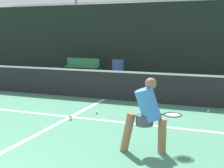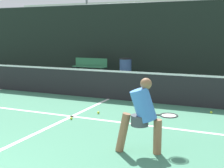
{
  "view_description": "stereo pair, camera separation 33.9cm",
  "coord_description": "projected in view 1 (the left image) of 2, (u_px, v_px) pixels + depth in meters",
  "views": [
    {
      "loc": [
        3.75,
        -2.36,
        2.14
      ],
      "look_at": [
        1.19,
        4.39,
        0.95
      ],
      "focal_mm": 50.0,
      "sensor_mm": 36.0,
      "label": 1
    },
    {
      "loc": [
        4.07,
        -2.23,
        2.14
      ],
      "look_at": [
        1.19,
        4.39,
        0.95
      ],
      "focal_mm": 50.0,
      "sensor_mm": 36.0,
      "label": 2
    }
  ],
  "objects": [
    {
      "name": "court_service_line",
      "position": [
        71.0,
        117.0,
        8.01
      ],
      "size": [
        8.25,
        0.1,
        0.01
      ],
      "primitive_type": "cube",
      "color": "white",
      "rests_on": "ground"
    },
    {
      "name": "court_center_mark",
      "position": [
        59.0,
        123.0,
        7.46
      ],
      "size": [
        0.1,
        5.89,
        0.01
      ],
      "primitive_type": "cube",
      "color": "white",
      "rests_on": "ground"
    },
    {
      "name": "net",
      "position": [
        105.0,
        84.0,
        10.1
      ],
      "size": [
        11.09,
        0.09,
        1.07
      ],
      "color": "slate",
      "rests_on": "ground"
    },
    {
      "name": "fence_back",
      "position": [
        150.0,
        40.0,
        15.36
      ],
      "size": [
        24.0,
        0.06,
        3.62
      ],
      "color": "black",
      "rests_on": "ground"
    },
    {
      "name": "player_practicing",
      "position": [
        147.0,
        113.0,
        5.55
      ],
      "size": [
        1.09,
        0.73,
        1.37
      ],
      "rotation": [
        0.0,
        0.0,
        0.23
      ],
      "color": "#8C6042",
      "rests_on": "ground"
    },
    {
      "name": "tennis_ball_scattered_1",
      "position": [
        71.0,
        119.0,
        7.73
      ],
      "size": [
        0.07,
        0.07,
        0.07
      ],
      "primitive_type": "sphere",
      "color": "#D1E033",
      "rests_on": "ground"
    },
    {
      "name": "tennis_ball_scattered_3",
      "position": [
        208.0,
        111.0,
        8.48
      ],
      "size": [
        0.07,
        0.07,
        0.07
      ],
      "primitive_type": "sphere",
      "color": "#D1E033",
      "rests_on": "ground"
    },
    {
      "name": "tennis_ball_scattered_6",
      "position": [
        97.0,
        113.0,
        8.31
      ],
      "size": [
        0.07,
        0.07,
        0.07
      ],
      "primitive_type": "sphere",
      "color": "#D1E033",
      "rests_on": "ground"
    },
    {
      "name": "courtside_bench",
      "position": [
        82.0,
        66.0,
        15.76
      ],
      "size": [
        1.8,
        0.4,
        0.86
      ],
      "rotation": [
        0.0,
        0.0,
        -0.01
      ],
      "color": "#33724C",
      "rests_on": "ground"
    },
    {
      "name": "trash_bin",
      "position": [
        118.0,
        68.0,
        14.86
      ],
      "size": [
        0.59,
        0.59,
        0.94
      ],
      "color": "#384C7F",
      "rests_on": "ground"
    },
    {
      "name": "parked_car",
      "position": [
        127.0,
        58.0,
        19.09
      ],
      "size": [
        1.9,
        4.35,
        1.46
      ],
      "color": "maroon",
      "rests_on": "ground"
    },
    {
      "name": "tree_west",
      "position": [
        215.0,
        13.0,
        19.64
      ],
      "size": [
        3.39,
        3.39,
        3.88
      ],
      "color": "brown",
      "rests_on": "ground"
    },
    {
      "name": "building_far",
      "position": [
        187.0,
        29.0,
        27.79
      ],
      "size": [
        36.0,
        2.4,
        4.99
      ],
      "primitive_type": "cube",
      "color": "beige",
      "rests_on": "ground"
    }
  ]
}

